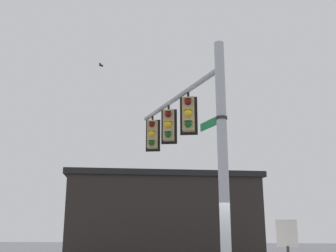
{
  "coord_description": "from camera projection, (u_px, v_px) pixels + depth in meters",
  "views": [
    {
      "loc": [
        0.3,
        9.88,
        1.94
      ],
      "look_at": [
        1.72,
        -2.96,
        5.25
      ],
      "focal_mm": 41.98,
      "sensor_mm": 36.0,
      "label": 1
    }
  ],
  "objects": [
    {
      "name": "signal_pole",
      "position": [
        223.0,
        167.0,
        9.84
      ],
      "size": [
        0.26,
        0.26,
        6.79
      ],
      "primitive_type": "cylinder",
      "color": "#ADB2B7",
      "rests_on": "ground"
    },
    {
      "name": "mast_arm",
      "position": [
        176.0,
        98.0,
        12.96
      ],
      "size": [
        2.94,
        4.88,
        0.17
      ],
      "primitive_type": "cylinder",
      "rotation": [
        0.0,
        1.57,
        5.24
      ],
      "color": "#ADB2B7"
    },
    {
      "name": "traffic_light_nearest_pole",
      "position": [
        188.0,
        114.0,
        11.95
      ],
      "size": [
        0.54,
        0.49,
        1.31
      ],
      "color": "black"
    },
    {
      "name": "traffic_light_mid_inner",
      "position": [
        169.0,
        125.0,
        13.27
      ],
      "size": [
        0.54,
        0.49,
        1.31
      ],
      "color": "black"
    },
    {
      "name": "traffic_light_mid_outer",
      "position": [
        152.0,
        134.0,
        14.59
      ],
      "size": [
        0.54,
        0.49,
        1.31
      ],
      "color": "black"
    },
    {
      "name": "street_name_sign",
      "position": [
        215.0,
        121.0,
        10.42
      ],
      "size": [
        0.73,
        1.12,
        0.22
      ],
      "color": "#147238"
    },
    {
      "name": "bird_flying",
      "position": [
        101.0,
        65.0,
        16.22
      ],
      "size": [
        0.2,
        0.34,
        0.06
      ],
      "color": "black"
    },
    {
      "name": "storefront_building",
      "position": [
        161.0,
        218.0,
        22.02
      ],
      "size": [
        11.47,
        8.83,
        4.73
      ],
      "color": "#282321",
      "rests_on": "ground"
    },
    {
      "name": "historical_marker",
      "position": [
        288.0,
        246.0,
        11.16
      ],
      "size": [
        0.6,
        0.08,
        2.13
      ],
      "color": "#333333",
      "rests_on": "ground"
    }
  ]
}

